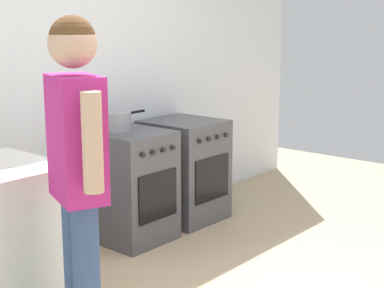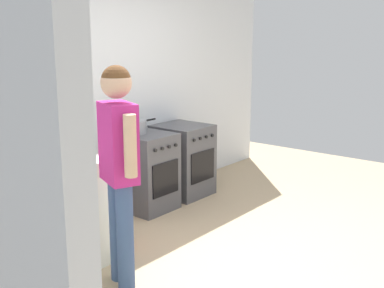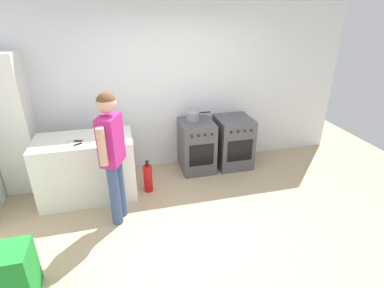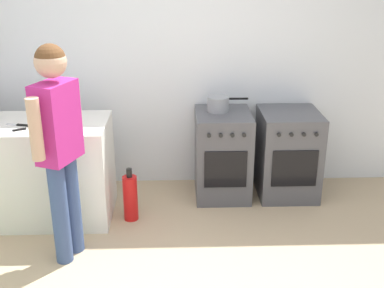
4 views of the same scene
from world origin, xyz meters
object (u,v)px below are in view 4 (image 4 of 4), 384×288
at_px(pot, 218,104).
at_px(knife_paring, 20,125).
at_px(oven_left, 223,154).
at_px(knife_carving, 7,132).
at_px(oven_right, 288,154).
at_px(fire_extinguisher, 130,197).
at_px(person, 58,136).

xyz_separation_m(pot, knife_paring, (-1.73, -0.51, -0.02)).
bearing_deg(oven_left, knife_carving, -161.47).
height_order(pot, knife_carving, pot).
bearing_deg(oven_left, knife_paring, -165.91).
bearing_deg(knife_paring, oven_right, 10.44).
relative_size(pot, knife_paring, 1.86).
height_order(knife_paring, knife_carving, same).
xyz_separation_m(knife_paring, fire_extinguisher, (0.91, -0.03, -0.69)).
relative_size(oven_left, person, 0.50).
xyz_separation_m(pot, person, (-1.26, -1.10, 0.09)).
height_order(pot, fire_extinguisher, pot).
bearing_deg(person, oven_left, 38.33).
distance_m(pot, knife_carving, 1.91).
bearing_deg(person, oven_right, 27.92).
bearing_deg(fire_extinguisher, knife_carving, -172.00).
distance_m(oven_left, pot, 0.50).
bearing_deg(oven_right, pot, 174.77).
distance_m(pot, person, 1.67).
bearing_deg(pot, oven_right, -5.23).
relative_size(knife_paring, person, 0.12).
bearing_deg(oven_left, fire_extinguisher, -151.22).
xyz_separation_m(oven_left, knife_paring, (-1.78, -0.45, 0.48)).
height_order(oven_right, fire_extinguisher, oven_right).
distance_m(oven_right, knife_paring, 2.51).
relative_size(person, fire_extinguisher, 3.37).
height_order(oven_right, person, person).
xyz_separation_m(person, fire_extinguisher, (0.44, 0.56, -0.80)).
relative_size(oven_right, knife_carving, 2.78).
distance_m(person, fire_extinguisher, 1.07).
distance_m(oven_left, fire_extinguisher, 1.01).
relative_size(oven_right, pot, 2.18).
distance_m(pot, fire_extinguisher, 1.21).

